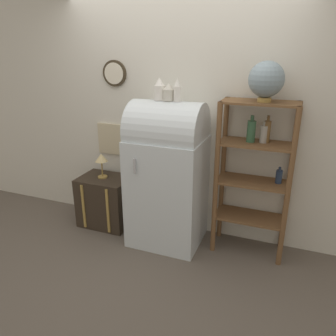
{
  "coord_description": "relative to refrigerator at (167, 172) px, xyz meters",
  "views": [
    {
      "loc": [
        1.15,
        -2.72,
        2.02
      ],
      "look_at": [
        0.01,
        0.23,
        0.84
      ],
      "focal_mm": 35.0,
      "sensor_mm": 36.0,
      "label": 1
    }
  ],
  "objects": [
    {
      "name": "globe",
      "position": [
        0.89,
        0.09,
        0.96
      ],
      "size": [
        0.31,
        0.31,
        0.35
      ],
      "color": "#AD8942",
      "rests_on": "shelf_unit"
    },
    {
      "name": "refrigerator",
      "position": [
        0.0,
        0.0,
        0.0
      ],
      "size": [
        0.74,
        0.67,
        1.53
      ],
      "color": "silver",
      "rests_on": "ground_plane"
    },
    {
      "name": "wall_back",
      "position": [
        -0.01,
        0.34,
        0.56
      ],
      "size": [
        7.0,
        0.09,
        2.7
      ],
      "color": "silver",
      "rests_on": "ground_plane"
    },
    {
      "name": "ground_plane",
      "position": [
        0.0,
        -0.23,
        -0.79
      ],
      "size": [
        12.0,
        12.0,
        0.0
      ],
      "primitive_type": "plane",
      "color": "#60564C"
    },
    {
      "name": "vase_right",
      "position": [
        0.1,
        -0.01,
        0.84
      ],
      "size": [
        0.07,
        0.07,
        0.21
      ],
      "color": "white",
      "rests_on": "refrigerator"
    },
    {
      "name": "desk_lamp",
      "position": [
        -0.83,
        0.06,
        0.02
      ],
      "size": [
        0.14,
        0.14,
        0.29
      ],
      "color": "#AD8942",
      "rests_on": "suitcase_trunk"
    },
    {
      "name": "vase_center",
      "position": [
        0.01,
        -0.0,
        0.82
      ],
      "size": [
        0.1,
        0.1,
        0.17
      ],
      "color": "beige",
      "rests_on": "refrigerator"
    },
    {
      "name": "suitcase_trunk",
      "position": [
        -0.81,
        0.06,
        -0.5
      ],
      "size": [
        0.59,
        0.45,
        0.59
      ],
      "color": "#33281E",
      "rests_on": "ground_plane"
    },
    {
      "name": "shelf_unit",
      "position": [
        0.86,
        0.12,
        0.12
      ],
      "size": [
        0.72,
        0.36,
        1.56
      ],
      "color": "brown",
      "rests_on": "ground_plane"
    },
    {
      "name": "vase_left",
      "position": [
        -0.09,
        0.01,
        0.84
      ],
      "size": [
        0.11,
        0.11,
        0.21
      ],
      "color": "white",
      "rests_on": "refrigerator"
    }
  ]
}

